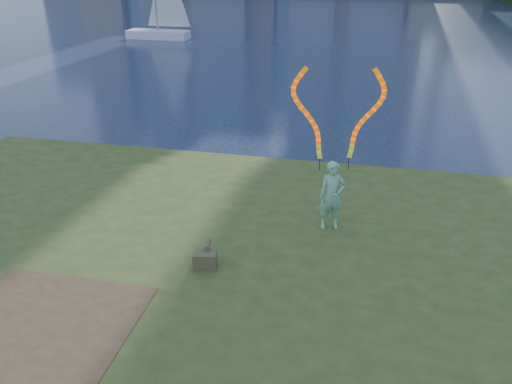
# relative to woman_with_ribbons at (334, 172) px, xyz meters

# --- Properties ---
(ground) EXTENTS (320.00, 320.00, 0.00)m
(ground) POSITION_rel_woman_with_ribbons_xyz_m (-2.43, -1.40, -2.21)
(ground) COLOR #19263F
(ground) RESTS_ON ground
(grassy_knoll) EXTENTS (20.00, 18.00, 0.80)m
(grassy_knoll) POSITION_rel_woman_with_ribbons_xyz_m (-2.43, -3.70, -1.87)
(grassy_knoll) COLOR #384719
(grassy_knoll) RESTS_ON ground
(dirt_patch) EXTENTS (3.20, 3.00, 0.02)m
(dirt_patch) POSITION_rel_woman_with_ribbons_xyz_m (-4.63, -4.60, -1.40)
(dirt_patch) COLOR #47331E
(dirt_patch) RESTS_ON grassy_knoll
(woman_with_ribbons) EXTENTS (1.98, 0.68, 4.02)m
(woman_with_ribbons) POSITION_rel_woman_with_ribbons_xyz_m (0.00, 0.00, 0.00)
(woman_with_ribbons) COLOR #127F46
(woman_with_ribbons) RESTS_ON grassy_knoll
(canvas_bag) EXTENTS (0.52, 0.58, 0.45)m
(canvas_bag) POSITION_rel_woman_with_ribbons_xyz_m (-2.37, -2.18, -1.22)
(canvas_bag) COLOR #404321
(canvas_bag) RESTS_ON grassy_knoll
(sailboat) EXTENTS (5.30, 1.69, 8.03)m
(sailboat) POSITION_rel_woman_with_ribbons_xyz_m (-15.77, 28.77, -0.83)
(sailboat) COLOR white
(sailboat) RESTS_ON ground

